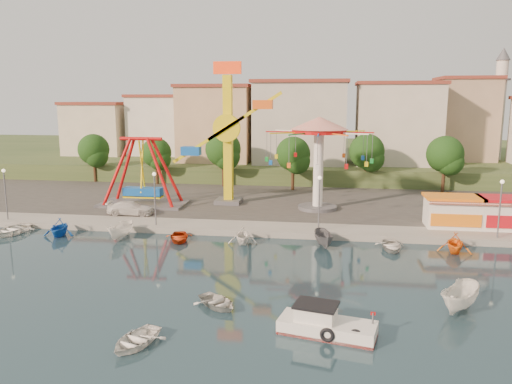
% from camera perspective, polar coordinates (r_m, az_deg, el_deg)
% --- Properties ---
extents(ground, '(200.00, 200.00, 0.00)m').
position_cam_1_polar(ground, '(36.53, -6.21, -10.12)').
color(ground, '#132935').
rests_on(ground, ground).
extents(quay_deck, '(200.00, 100.00, 0.60)m').
position_cam_1_polar(quay_deck, '(96.27, 3.03, 3.04)').
color(quay_deck, '#9E998E').
rests_on(quay_deck, ground).
extents(asphalt_pad, '(90.00, 28.00, 0.01)m').
position_cam_1_polar(asphalt_pad, '(64.82, 0.40, -0.34)').
color(asphalt_pad, '#4C4944').
rests_on(asphalt_pad, quay_deck).
extents(hill_terrace, '(200.00, 60.00, 3.00)m').
position_cam_1_polar(hill_terrace, '(101.07, 3.30, 4.08)').
color(hill_terrace, '#384C26').
rests_on(hill_terrace, ground).
extents(pirate_ship_ride, '(10.00, 5.00, 8.00)m').
position_cam_1_polar(pirate_ship_ride, '(59.51, -12.87, 2.11)').
color(pirate_ship_ride, '#59595E').
rests_on(pirate_ship_ride, quay_deck).
extents(kamikaze_tower, '(8.64, 3.10, 16.50)m').
position_cam_1_polar(kamikaze_tower, '(58.43, -2.83, 6.13)').
color(kamikaze_tower, '#59595E').
rests_on(kamikaze_tower, quay_deck).
extents(wave_swinger, '(11.60, 11.60, 10.40)m').
position_cam_1_polar(wave_swinger, '(55.82, 7.20, 5.68)').
color(wave_swinger, '#59595E').
rests_on(wave_swinger, quay_deck).
extents(booth_left, '(5.40, 3.78, 3.08)m').
position_cam_1_polar(booth_left, '(52.09, 21.54, -2.05)').
color(booth_left, white).
rests_on(booth_left, quay_deck).
extents(booth_mid, '(5.40, 3.78, 3.08)m').
position_cam_1_polar(booth_mid, '(53.48, 26.77, -2.13)').
color(booth_mid, white).
rests_on(booth_mid, quay_deck).
extents(lamp_post_0, '(0.14, 0.14, 5.00)m').
position_cam_1_polar(lamp_post_0, '(57.35, -26.69, -0.38)').
color(lamp_post_0, '#59595E').
rests_on(lamp_post_0, quay_deck).
extents(lamp_post_1, '(0.14, 0.14, 5.00)m').
position_cam_1_polar(lamp_post_1, '(49.97, -11.46, -0.92)').
color(lamp_post_1, '#59595E').
rests_on(lamp_post_1, quay_deck).
extents(lamp_post_2, '(0.14, 0.14, 5.00)m').
position_cam_1_polar(lamp_post_2, '(47.08, 7.21, -1.49)').
color(lamp_post_2, '#59595E').
rests_on(lamp_post_2, quay_deck).
extents(lamp_post_3, '(0.14, 0.14, 5.00)m').
position_cam_1_polar(lamp_post_3, '(49.47, 26.08, -1.91)').
color(lamp_post_3, '#59595E').
rests_on(lamp_post_3, quay_deck).
extents(tree_0, '(4.60, 4.60, 7.19)m').
position_cam_1_polar(tree_0, '(78.53, -18.06, 4.64)').
color(tree_0, '#382314').
rests_on(tree_0, quay_deck).
extents(tree_1, '(4.35, 4.35, 6.80)m').
position_cam_1_polar(tree_1, '(73.98, -11.32, 4.41)').
color(tree_1, '#382314').
rests_on(tree_1, quay_deck).
extents(tree_2, '(5.02, 5.02, 7.85)m').
position_cam_1_polar(tree_2, '(70.76, -3.78, 4.90)').
color(tree_2, '#382314').
rests_on(tree_2, quay_deck).
extents(tree_3, '(4.68, 4.68, 7.32)m').
position_cam_1_polar(tree_3, '(67.97, 4.26, 4.35)').
color(tree_3, '#382314').
rests_on(tree_3, quay_deck).
extents(tree_4, '(4.86, 4.86, 7.60)m').
position_cam_1_polar(tree_4, '(70.95, 12.55, 4.55)').
color(tree_4, '#382314').
rests_on(tree_4, quay_deck).
extents(tree_5, '(4.83, 4.83, 7.54)m').
position_cam_1_polar(tree_5, '(70.62, 20.79, 4.06)').
color(tree_5, '#382314').
rests_on(tree_5, quay_deck).
extents(building_0, '(9.26, 9.53, 11.87)m').
position_cam_1_polar(building_0, '(89.72, -19.87, 7.42)').
color(building_0, beige).
rests_on(building_0, hill_terrace).
extents(building_1, '(12.33, 9.01, 8.63)m').
position_cam_1_polar(building_1, '(89.81, -11.36, 6.81)').
color(building_1, silver).
rests_on(building_1, hill_terrace).
extents(building_2, '(11.95, 9.28, 11.23)m').
position_cam_1_polar(building_2, '(86.79, -2.98, 7.74)').
color(building_2, tan).
rests_on(building_2, hill_terrace).
extents(building_3, '(12.59, 10.50, 9.20)m').
position_cam_1_polar(building_3, '(82.08, 6.14, 6.82)').
color(building_3, beige).
rests_on(building_3, hill_terrace).
extents(building_4, '(10.75, 9.23, 9.24)m').
position_cam_1_polar(building_4, '(86.03, 15.29, 6.69)').
color(building_4, beige).
rests_on(building_4, hill_terrace).
extents(building_5, '(12.77, 10.96, 11.21)m').
position_cam_1_polar(building_5, '(86.76, 24.28, 6.82)').
color(building_5, tan).
rests_on(building_5, hill_terrace).
extents(minaret, '(2.80, 2.80, 18.00)m').
position_cam_1_polar(minaret, '(91.21, 26.06, 9.30)').
color(minaret, silver).
rests_on(minaret, hill_terrace).
extents(cabin_motorboat, '(5.63, 3.12, 1.87)m').
position_cam_1_polar(cabin_motorboat, '(28.87, 7.87, -14.89)').
color(cabin_motorboat, white).
rests_on(cabin_motorboat, ground).
extents(rowboat_a, '(3.87, 3.79, 0.66)m').
position_cam_1_polar(rowboat_a, '(32.14, -4.43, -12.42)').
color(rowboat_a, silver).
rests_on(rowboat_a, ground).
extents(rowboat_b, '(3.28, 3.92, 0.70)m').
position_cam_1_polar(rowboat_b, '(28.22, -13.64, -16.08)').
color(rowboat_b, white).
rests_on(rowboat_b, ground).
extents(skiff, '(3.71, 4.59, 1.69)m').
position_cam_1_polar(skiff, '(33.64, 22.34, -11.20)').
color(skiff, white).
rests_on(skiff, ground).
extents(van, '(5.06, 2.36, 1.43)m').
position_cam_1_polar(van, '(55.37, -14.16, -1.81)').
color(van, silver).
rests_on(van, quay_deck).
extents(moored_boat_0, '(3.52, 4.56, 0.87)m').
position_cam_1_polar(moored_boat_0, '(53.88, -26.15, -3.88)').
color(moored_boat_0, white).
rests_on(moored_boat_0, ground).
extents(moored_boat_1, '(3.23, 3.63, 1.74)m').
position_cam_1_polar(moored_boat_1, '(51.15, -21.58, -3.75)').
color(moored_boat_1, blue).
rests_on(moored_boat_1, ground).
extents(moored_boat_2, '(1.77, 4.03, 1.52)m').
position_cam_1_polar(moored_boat_2, '(48.44, -15.21, -4.29)').
color(moored_boat_2, white).
rests_on(moored_boat_2, ground).
extents(moored_boat_3, '(3.37, 4.07, 0.73)m').
position_cam_1_polar(moored_boat_3, '(46.61, -8.80, -5.12)').
color(moored_boat_3, '#BB340F').
rests_on(moored_boat_3, ground).
extents(moored_boat_4, '(3.11, 3.46, 1.62)m').
position_cam_1_polar(moored_boat_4, '(45.13, -1.53, -4.93)').
color(moored_boat_4, white).
rests_on(moored_boat_4, ground).
extents(moored_boat_5, '(2.19, 4.03, 1.47)m').
position_cam_1_polar(moored_boat_5, '(44.53, 7.78, -5.34)').
color(moored_boat_5, '#5B5B60').
rests_on(moored_boat_5, ground).
extents(moored_boat_6, '(2.62, 3.58, 0.72)m').
position_cam_1_polar(moored_boat_6, '(44.98, 15.19, -5.96)').
color(moored_boat_6, silver).
rests_on(moored_boat_6, ground).
extents(moored_boat_7, '(3.42, 3.77, 1.72)m').
position_cam_1_polar(moored_boat_7, '(45.79, 21.78, -5.41)').
color(moored_boat_7, orange).
rests_on(moored_boat_7, ground).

